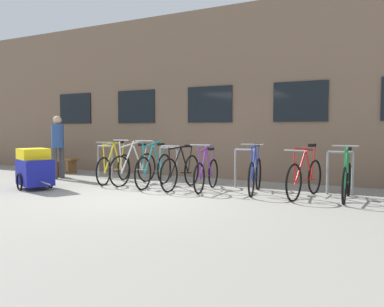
% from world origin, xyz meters
% --- Properties ---
extents(ground_plane, '(42.00, 42.00, 0.00)m').
position_xyz_m(ground_plane, '(0.00, 0.00, 0.00)').
color(ground_plane, gray).
extents(storefront_building, '(28.00, 5.93, 4.56)m').
position_xyz_m(storefront_building, '(-0.00, 6.14, 2.28)').
color(storefront_building, '#7A604C').
rests_on(storefront_building, ground).
extents(bike_rack, '(6.52, 0.05, 0.89)m').
position_xyz_m(bike_rack, '(0.46, 1.90, 0.53)').
color(bike_rack, gray).
rests_on(bike_rack, ground).
extents(bicycle_yellow, '(0.49, 1.75, 1.05)m').
position_xyz_m(bicycle_yellow, '(-1.79, 1.35, 0.39)').
color(bicycle_yellow, black).
rests_on(bicycle_yellow, ground).
extents(bicycle_green, '(0.44, 1.69, 1.07)m').
position_xyz_m(bicycle_green, '(3.63, 1.45, 0.38)').
color(bicycle_green, black).
rests_on(bicycle_green, ground).
extents(bicycle_blue, '(0.44, 1.68, 1.06)m').
position_xyz_m(bicycle_blue, '(1.84, 1.43, 0.39)').
color(bicycle_blue, black).
rests_on(bicycle_blue, ground).
extents(bicycle_red, '(0.50, 1.77, 1.06)m').
position_xyz_m(bicycle_red, '(2.87, 1.38, 0.39)').
color(bicycle_red, black).
rests_on(bicycle_red, ground).
extents(bicycle_teal, '(0.44, 1.82, 1.11)m').
position_xyz_m(bicycle_teal, '(-0.53, 1.23, 0.41)').
color(bicycle_teal, black).
rests_on(bicycle_teal, ground).
extents(bicycle_white, '(0.44, 1.77, 1.11)m').
position_xyz_m(bicycle_white, '(-1.19, 1.35, 0.40)').
color(bicycle_white, black).
rests_on(bicycle_white, ground).
extents(bicycle_purple, '(0.44, 1.63, 1.04)m').
position_xyz_m(bicycle_purple, '(0.79, 1.29, 0.37)').
color(bicycle_purple, black).
rests_on(bicycle_purple, ground).
extents(bicycle_black, '(0.44, 1.82, 1.01)m').
position_xyz_m(bicycle_black, '(0.17, 1.25, 0.40)').
color(bicycle_black, black).
rests_on(bicycle_black, ground).
extents(bike_trailer, '(1.45, 0.92, 0.92)m').
position_xyz_m(bike_trailer, '(-2.70, -0.31, 0.46)').
color(bike_trailer, navy).
rests_on(bike_trailer, ground).
extents(wooden_bench, '(1.69, 0.40, 0.45)m').
position_xyz_m(wooden_bench, '(-4.87, 2.34, 0.34)').
color(wooden_bench, brown).
rests_on(wooden_bench, ground).
extents(person_by_bench, '(0.32, 0.36, 1.69)m').
position_xyz_m(person_by_bench, '(-3.61, 1.26, 0.97)').
color(person_by_bench, '#3F3F42').
rests_on(person_by_bench, ground).
extents(backpack, '(0.31, 0.24, 0.44)m').
position_xyz_m(backpack, '(-3.93, 1.51, 0.22)').
color(backpack, maroon).
rests_on(backpack, ground).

